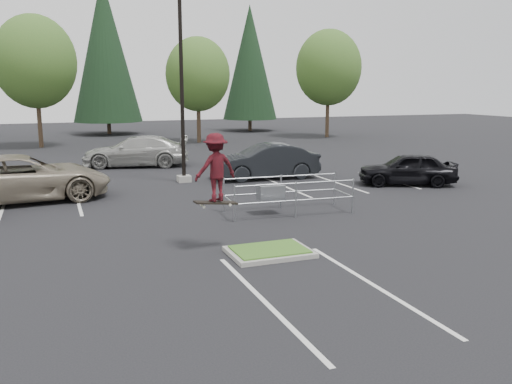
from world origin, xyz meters
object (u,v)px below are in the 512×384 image
object	(u,v)px
cart_corral	(275,192)
car_r_charc	(266,161)
skateboarder	(215,168)
car_l_tan	(22,178)
decid_c	(198,77)
light_pole	(182,85)
car_r_black	(408,169)
conif_c	(250,63)
conif_b	(105,50)
decid_d	(328,70)
decid_b	(35,65)
car_far_silver	(137,151)

from	to	relation	value
cart_corral	car_r_charc	world-z (taller)	car_r_charc
skateboarder	car_l_tan	xyz separation A→B (m)	(-5.30, 8.89, -1.37)
decid_c	cart_corral	world-z (taller)	decid_c
light_pole	car_r_black	world-z (taller)	light_pole
conif_c	conif_b	bearing A→B (deg)	175.91
light_pole	car_r_black	distance (m)	11.17
conif_b	skateboarder	xyz separation A→B (m)	(-1.20, -39.50, -5.55)
decid_d	car_r_black	world-z (taller)	decid_d
decid_d	skateboarder	distance (m)	35.24
conif_c	cart_corral	size ratio (longest dim) A/B	2.76
decid_d	cart_corral	xyz separation A→B (m)	(-15.99, -25.95, -5.12)
conif_b	conif_c	xyz separation A→B (m)	(14.00, -1.00, -1.00)
decid_c	car_l_tan	world-z (taller)	decid_c
skateboarder	car_r_charc	world-z (taller)	skateboarder
decid_b	conif_b	size ratio (longest dim) A/B	0.66
car_far_silver	car_r_charc	bearing A→B (deg)	52.98
light_pole	conif_b	size ratio (longest dim) A/B	0.70
light_pole	car_r_black	bearing A→B (deg)	-25.22
car_r_black	skateboarder	bearing A→B (deg)	-35.32
decid_d	cart_corral	size ratio (longest dim) A/B	2.08
light_pole	skateboarder	world-z (taller)	light_pole
light_pole	decid_b	size ratio (longest dim) A/B	1.05
decid_b	skateboarder	world-z (taller)	decid_b
decid_d	car_r_charc	xyz separation A→B (m)	(-13.49, -18.83, -5.05)
decid_c	decid_d	distance (m)	12.03
conif_c	light_pole	bearing A→B (deg)	-116.15
skateboarder	conif_c	bearing A→B (deg)	-123.49
car_r_black	conif_c	bearing A→B (deg)	-162.68
skateboarder	car_far_silver	size ratio (longest dim) A/B	0.34
decid_b	conif_c	bearing A→B (deg)	24.14
skateboarder	car_l_tan	bearing A→B (deg)	-71.14
light_pole	cart_corral	world-z (taller)	light_pole
light_pole	skateboarder	bearing A→B (deg)	-98.79
decid_d	conif_c	xyz separation A→B (m)	(-3.99, 9.17, 0.94)
car_r_charc	car_far_silver	size ratio (longest dim) A/B	0.88
decid_d	conif_b	xyz separation A→B (m)	(-17.99, 10.17, 1.94)
light_pole	conif_b	world-z (taller)	conif_b
decid_b	cart_corral	world-z (taller)	decid_b
decid_d	decid_c	bearing A→B (deg)	-177.61
light_pole	conif_c	distance (m)	30.72
conif_b	car_r_charc	distance (m)	30.17
conif_b	car_r_black	xyz separation A→B (m)	(10.00, -32.97, -7.10)
decid_b	car_r_black	world-z (taller)	decid_b
decid_c	conif_b	bearing A→B (deg)	119.32
decid_d	conif_c	distance (m)	10.04
conif_b	car_r_charc	size ratio (longest dim) A/B	2.79
conif_b	decid_d	bearing A→B (deg)	-29.47
decid_c	cart_corral	xyz separation A→B (m)	(-3.99, -25.45, -4.46)
conif_b	cart_corral	distance (m)	36.86
decid_c	conif_b	size ratio (longest dim) A/B	0.58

